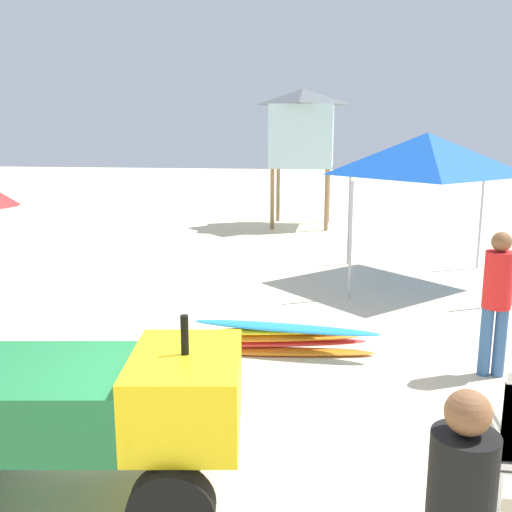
% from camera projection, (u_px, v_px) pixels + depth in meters
% --- Properties ---
extents(ground, '(80.00, 80.00, 0.00)m').
position_uv_depth(ground, '(202.00, 496.00, 4.59)').
color(ground, beige).
extents(utility_cart, '(2.70, 1.61, 1.50)m').
position_uv_depth(utility_cart, '(79.00, 406.00, 4.39)').
color(utility_cart, '#1E6B38').
rests_on(utility_cart, ground).
extents(surfboard_pile, '(2.75, 0.73, 0.40)m').
position_uv_depth(surfboard_pile, '(275.00, 338.00, 7.52)').
color(surfboard_pile, orange).
rests_on(surfboard_pile, ground).
extents(lifeguard_near_center, '(0.32, 0.32, 1.71)m').
position_uv_depth(lifeguard_near_center, '(497.00, 294.00, 6.66)').
color(lifeguard_near_center, '#33598C').
rests_on(lifeguard_near_center, ground).
extents(popup_canopy, '(2.72, 2.72, 2.78)m').
position_uv_depth(popup_canopy, '(427.00, 154.00, 10.62)').
color(popup_canopy, '#B2B2B7').
rests_on(popup_canopy, ground).
extents(lifeguard_tower, '(1.98, 1.98, 4.00)m').
position_uv_depth(lifeguard_tower, '(302.00, 128.00, 17.12)').
color(lifeguard_tower, olive).
rests_on(lifeguard_tower, ground).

